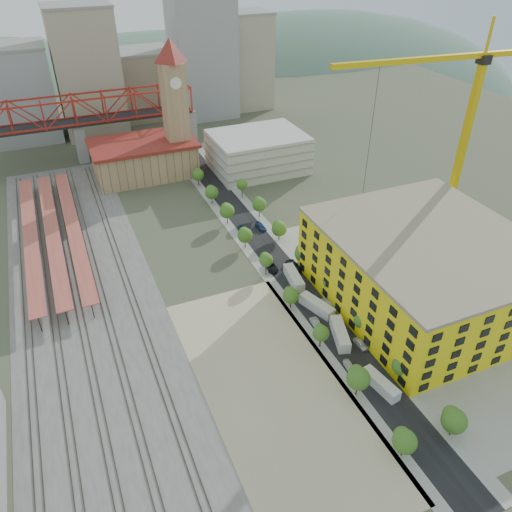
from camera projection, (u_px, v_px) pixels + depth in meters
name	position (u px, v px, depth m)	size (l,w,h in m)	color
ground	(237.00, 295.00, 128.40)	(400.00, 400.00, 0.00)	#474C38
ballast_strip	(84.00, 290.00, 130.06)	(36.00, 165.00, 0.06)	#605E59
dirt_lot	(274.00, 387.00, 103.04)	(28.00, 67.00, 0.06)	tan
street_asphalt	(269.00, 252.00, 145.04)	(12.00, 170.00, 0.06)	black
sidewalk_west	(252.00, 256.00, 143.26)	(3.00, 170.00, 0.04)	gray
sidewalk_east	(286.00, 248.00, 146.83)	(3.00, 170.00, 0.04)	gray
construction_pad	(428.00, 297.00, 127.73)	(50.00, 90.00, 0.06)	gray
rail_tracks	(77.00, 291.00, 129.41)	(26.56, 160.00, 0.18)	#382B23
platform_canopies	(52.00, 231.00, 147.22)	(16.00, 80.00, 4.12)	#BB6147
station_hall	(144.00, 158.00, 185.66)	(38.00, 24.00, 13.10)	tan
clock_tower	(174.00, 96.00, 176.06)	(12.00, 12.00, 52.00)	tan
parking_garage	(258.00, 152.00, 189.63)	(34.00, 26.00, 14.00)	silver
truss_bridge	(75.00, 114.00, 189.92)	(94.00, 9.60, 25.60)	gray
construction_building	(426.00, 269.00, 121.52)	(44.60, 50.60, 18.80)	yellow
street_trees	(284.00, 270.00, 137.42)	(15.40, 124.40, 8.00)	#33661E
skyline	(138.00, 72.00, 226.76)	(133.00, 46.00, 60.00)	#9EA0A3
distant_hills	(172.00, 169.00, 386.02)	(647.00, 264.00, 227.00)	#4C6B59
tower_crane	(459.00, 113.00, 132.15)	(57.04, 7.71, 61.00)	#E1B80E
site_trailer_a	(381.00, 384.00, 102.03)	(2.40, 9.12, 2.49)	silver
site_trailer_b	(340.00, 334.00, 114.18)	(2.68, 10.20, 2.79)	silver
site_trailer_c	(317.00, 306.00, 122.57)	(2.60, 9.88, 2.70)	silver
site_trailer_d	(294.00, 278.00, 132.16)	(2.66, 10.11, 2.77)	silver
car_0	(350.00, 367.00, 106.64)	(1.69, 4.20, 1.43)	silver
car_1	(316.00, 324.00, 117.95)	(1.57, 4.51, 1.49)	#9D9DA2
car_2	(271.00, 267.00, 137.48)	(2.67, 5.78, 1.61)	black
car_3	(243.00, 230.00, 153.82)	(1.83, 4.51, 1.31)	navy
car_4	(361.00, 344.00, 112.37)	(1.71, 4.24, 1.44)	white
car_5	(328.00, 305.00, 123.68)	(1.70, 4.87, 1.61)	#AAA9AE
car_6	(294.00, 266.00, 137.83)	(2.65, 5.75, 1.60)	black
car_7	(261.00, 227.00, 155.55)	(2.07, 5.10, 1.48)	navy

